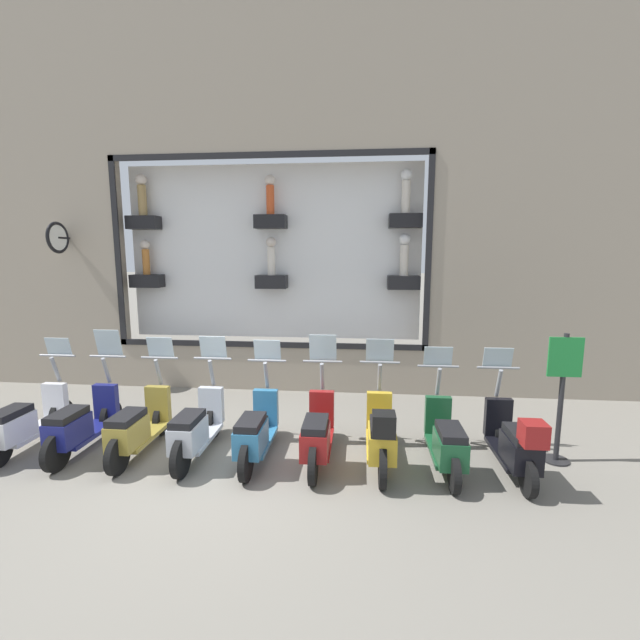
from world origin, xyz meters
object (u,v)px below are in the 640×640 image
(scooter_white_8, at_px, (26,422))
(scooter_teal_4, at_px, (256,431))
(scooter_green_1, at_px, (446,440))
(scooter_yellow_2, at_px, (381,435))
(scooter_silver_5, at_px, (196,428))
(scooter_navy_7, at_px, (81,424))
(shop_sign_post, at_px, (562,393))
(scooter_black_0, at_px, (515,442))
(scooter_olive_6, at_px, (138,427))
(scooter_red_3, at_px, (318,433))

(scooter_white_8, bearing_deg, scooter_teal_4, -89.99)
(scooter_green_1, relative_size, scooter_yellow_2, 0.99)
(scooter_silver_5, distance_m, scooter_white_8, 2.61)
(scooter_navy_7, distance_m, shop_sign_post, 6.86)
(scooter_navy_7, bearing_deg, scooter_green_1, -90.11)
(scooter_white_8, bearing_deg, scooter_black_0, -90.57)
(scooter_teal_4, relative_size, scooter_silver_5, 1.00)
(scooter_teal_4, distance_m, scooter_white_8, 3.48)
(scooter_olive_6, bearing_deg, scooter_black_0, -90.78)
(scooter_green_1, xyz_separation_m, scooter_yellow_2, (-0.05, 0.87, 0.07))
(scooter_olive_6, relative_size, scooter_white_8, 1.00)
(scooter_red_3, bearing_deg, scooter_black_0, -91.63)
(scooter_green_1, xyz_separation_m, scooter_white_8, (0.00, 6.09, 0.02))
(shop_sign_post, bearing_deg, scooter_red_3, 96.36)
(scooter_teal_4, bearing_deg, scooter_silver_5, 89.77)
(scooter_black_0, xyz_separation_m, scooter_white_8, (0.07, 6.96, -0.03))
(scooter_red_3, bearing_deg, scooter_olive_6, 90.07)
(scooter_black_0, relative_size, scooter_yellow_2, 0.99)
(scooter_red_3, bearing_deg, scooter_green_1, -90.31)
(scooter_olive_6, bearing_deg, scooter_navy_7, 89.77)
(scooter_yellow_2, distance_m, shop_sign_post, 2.57)
(scooter_teal_4, bearing_deg, scooter_yellow_2, -91.82)
(scooter_green_1, height_order, scooter_yellow_2, scooter_yellow_2)
(scooter_teal_4, bearing_deg, shop_sign_post, -84.89)
(scooter_yellow_2, xyz_separation_m, scooter_teal_4, (0.06, 1.74, -0.05))
(scooter_green_1, relative_size, scooter_white_8, 0.99)
(scooter_black_0, relative_size, scooter_red_3, 0.99)
(scooter_green_1, xyz_separation_m, scooter_olive_6, (0.01, 4.35, 0.02))
(scooter_green_1, distance_m, shop_sign_post, 1.76)
(scooter_teal_4, height_order, shop_sign_post, shop_sign_post)
(scooter_teal_4, relative_size, scooter_navy_7, 1.00)
(scooter_green_1, bearing_deg, scooter_silver_5, 89.85)
(scooter_silver_5, bearing_deg, scooter_white_8, 90.09)
(scooter_black_0, xyz_separation_m, scooter_teal_4, (0.07, 3.48, -0.02))
(scooter_black_0, distance_m, scooter_silver_5, 4.35)
(scooter_red_3, relative_size, shop_sign_post, 0.98)
(scooter_red_3, xyz_separation_m, shop_sign_post, (0.37, -3.35, 0.56))
(scooter_yellow_2, distance_m, scooter_navy_7, 4.35)
(scooter_black_0, xyz_separation_m, scooter_silver_5, (0.07, 4.35, -0.01))
(scooter_yellow_2, height_order, shop_sign_post, shop_sign_post)
(scooter_red_3, bearing_deg, scooter_teal_4, 90.26)
(scooter_green_1, xyz_separation_m, scooter_silver_5, (0.01, 3.48, 0.03))
(scooter_yellow_2, distance_m, scooter_teal_4, 1.74)
(scooter_red_3, height_order, scooter_olive_6, scooter_red_3)
(scooter_white_8, distance_m, shop_sign_post, 7.73)
(scooter_black_0, distance_m, scooter_olive_6, 5.22)
(scooter_teal_4, bearing_deg, scooter_black_0, -91.16)
(scooter_green_1, distance_m, scooter_navy_7, 5.22)
(scooter_navy_7, bearing_deg, scooter_white_8, 90.34)
(scooter_green_1, xyz_separation_m, scooter_red_3, (0.01, 1.74, 0.03))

